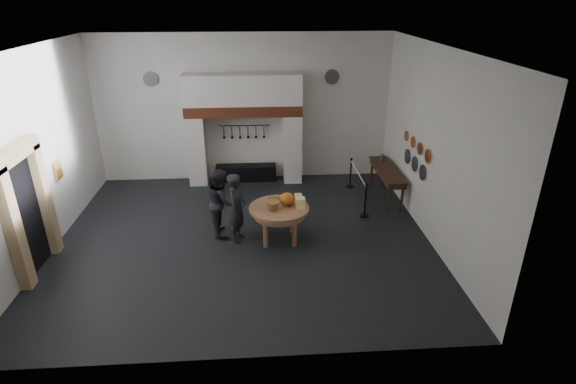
{
  "coord_description": "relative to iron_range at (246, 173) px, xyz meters",
  "views": [
    {
      "loc": [
        0.41,
        -9.7,
        5.56
      ],
      "look_at": [
        1.06,
        -0.33,
        1.35
      ],
      "focal_mm": 28.0,
      "sensor_mm": 36.0,
      "label": 1
    }
  ],
  "objects": [
    {
      "name": "pumpkin",
      "position": [
        1.06,
        -3.75,
        0.78
      ],
      "size": [
        0.36,
        0.36,
        0.31
      ],
      "primitive_type": "ellipsoid",
      "color": "orange",
      "rests_on": "work_table"
    },
    {
      "name": "door_jamb_near",
      "position": [
        -4.38,
        -5.42,
        1.05
      ],
      "size": [
        0.22,
        0.3,
        2.6
      ],
      "primitive_type": "cube",
      "color": "tan",
      "rests_on": "floor"
    },
    {
      "name": "floor",
      "position": [
        0.0,
        -3.72,
        -0.25
      ],
      "size": [
        9.0,
        8.0,
        0.02
      ],
      "primitive_type": "cube",
      "color": "black",
      "rests_on": "ground"
    },
    {
      "name": "wicker_basket",
      "position": [
        0.71,
        -4.0,
        0.73
      ],
      "size": [
        0.38,
        0.38,
        0.22
      ],
      "primitive_type": "cone",
      "rotation": [
        3.14,
        0.0,
        0.2
      ],
      "color": "#9F653A",
      "rests_on": "work_table"
    },
    {
      "name": "bread_loaf",
      "position": [
        0.76,
        -3.5,
        0.69
      ],
      "size": [
        0.31,
        0.18,
        0.13
      ],
      "primitive_type": "ellipsoid",
      "color": "#A7633B",
      "rests_on": "work_table"
    },
    {
      "name": "wall_right",
      "position": [
        4.5,
        -3.72,
        2.0
      ],
      "size": [
        0.02,
        8.0,
        4.5
      ],
      "primitive_type": "cube",
      "color": "silver",
      "rests_on": "floor"
    },
    {
      "name": "utensil_rail",
      "position": [
        0.0,
        0.2,
        1.5
      ],
      "size": [
        1.6,
        0.02,
        0.02
      ],
      "primitive_type": "cylinder",
      "rotation": [
        0.0,
        1.57,
        0.0
      ],
      "color": "black",
      "rests_on": "wall_back"
    },
    {
      "name": "door_recess",
      "position": [
        -4.47,
        -4.72,
        1.0
      ],
      "size": [
        0.04,
        1.1,
        2.5
      ],
      "primitive_type": "cube",
      "color": "black",
      "rests_on": "floor"
    },
    {
      "name": "hearth_brick_band",
      "position": [
        0.0,
        -0.07,
        2.06
      ],
      "size": [
        3.5,
        0.72,
        0.32
      ],
      "primitive_type": "cube",
      "color": "#9E442B",
      "rests_on": "chimney_pier_left"
    },
    {
      "name": "visitor_far",
      "position": [
        -0.53,
        -3.41,
        0.6
      ],
      "size": [
        0.74,
        0.9,
        1.7
      ],
      "primitive_type": "imported",
      "rotation": [
        0.0,
        0.0,
        1.7
      ],
      "color": "#222227",
      "rests_on": "floor"
    },
    {
      "name": "visitor_near",
      "position": [
        -0.13,
        -3.81,
        0.61
      ],
      "size": [
        0.56,
        0.71,
        1.73
      ],
      "primitive_type": "imported",
      "rotation": [
        0.0,
        0.0,
        1.32
      ],
      "color": "black",
      "rests_on": "floor"
    },
    {
      "name": "copper_pan_c",
      "position": [
        4.46,
        -2.42,
        1.7
      ],
      "size": [
        0.03,
        0.3,
        0.3
      ],
      "primitive_type": "cylinder",
      "rotation": [
        0.0,
        1.57,
        0.0
      ],
      "color": "#C6662D",
      "rests_on": "wall_right"
    },
    {
      "name": "ceiling",
      "position": [
        0.0,
        -3.72,
        4.25
      ],
      "size": [
        9.0,
        8.0,
        0.02
      ],
      "primitive_type": "cube",
      "color": "silver",
      "rests_on": "wall_back"
    },
    {
      "name": "pewter_plate_right",
      "position": [
        4.46,
        -2.12,
        1.2
      ],
      "size": [
        0.03,
        0.4,
        0.4
      ],
      "primitive_type": "cylinder",
      "rotation": [
        0.0,
        1.57,
        0.0
      ],
      "color": "#4C4C51",
      "rests_on": "wall_right"
    },
    {
      "name": "copper_pan_d",
      "position": [
        4.46,
        -1.87,
        1.7
      ],
      "size": [
        0.03,
        0.28,
        0.28
      ],
      "primitive_type": "cylinder",
      "rotation": [
        0.0,
        1.57,
        0.0
      ],
      "color": "#C6662D",
      "rests_on": "wall_right"
    },
    {
      "name": "door_lintel",
      "position": [
        -4.38,
        -4.72,
        2.4
      ],
      "size": [
        0.22,
        1.7,
        0.3
      ],
      "primitive_type": "cube",
      "color": "tan",
      "rests_on": "door_jamb_near"
    },
    {
      "name": "cheese_block_small",
      "position": [
        1.34,
        -3.6,
        0.72
      ],
      "size": [
        0.18,
        0.18,
        0.2
      ],
      "primitive_type": "cube",
      "color": "#EFE48F",
      "rests_on": "work_table"
    },
    {
      "name": "pewter_plate_back_left",
      "position": [
        -2.7,
        0.24,
        2.95
      ],
      "size": [
        0.44,
        0.03,
        0.44
      ],
      "primitive_type": "cylinder",
      "rotation": [
        1.57,
        0.0,
        0.0
      ],
      "color": "#4C4C51",
      "rests_on": "wall_back"
    },
    {
      "name": "pewter_plate_mid",
      "position": [
        4.46,
        -2.72,
        1.2
      ],
      "size": [
        0.03,
        0.4,
        0.4
      ],
      "primitive_type": "cylinder",
      "rotation": [
        0.0,
        1.57,
        0.0
      ],
      "color": "#4C4C51",
      "rests_on": "wall_right"
    },
    {
      "name": "wall_back",
      "position": [
        0.0,
        0.28,
        2.0
      ],
      "size": [
        9.0,
        0.02,
        4.5
      ],
      "primitive_type": "cube",
      "color": "silver",
      "rests_on": "floor"
    },
    {
      "name": "pewter_plate_left",
      "position": [
        4.46,
        -3.32,
        1.2
      ],
      "size": [
        0.03,
        0.4,
        0.4
      ],
      "primitive_type": "cylinder",
      "rotation": [
        0.0,
        1.57,
        0.0
      ],
      "color": "#4C4C51",
      "rests_on": "wall_right"
    },
    {
      "name": "pewter_plate_back_right",
      "position": [
        2.7,
        0.24,
        2.95
      ],
      "size": [
        0.44,
        0.03,
        0.44
      ],
      "primitive_type": "cylinder",
      "rotation": [
        1.57,
        0.0,
        0.0
      ],
      "color": "#4C4C51",
      "rests_on": "wall_back"
    },
    {
      "name": "wall_left",
      "position": [
        -4.5,
        -3.72,
        2.0
      ],
      "size": [
        0.02,
        8.0,
        4.5
      ],
      "primitive_type": "cube",
      "color": "silver",
      "rests_on": "floor"
    },
    {
      "name": "iron_range",
      "position": [
        0.0,
        0.0,
        0.0
      ],
      "size": [
        1.9,
        0.45,
        0.5
      ],
      "primitive_type": "cube",
      "color": "black",
      "rests_on": "floor"
    },
    {
      "name": "chimney_pier_left",
      "position": [
        -1.48,
        -0.07,
        0.82
      ],
      "size": [
        0.55,
        0.7,
        2.15
      ],
      "primitive_type": "cube",
      "color": "silver",
      "rests_on": "floor"
    },
    {
      "name": "barrier_post_far",
      "position": [
        3.22,
        -0.79,
        0.2
      ],
      "size": [
        0.05,
        0.05,
        0.9
      ],
      "primitive_type": "cylinder",
      "color": "black",
      "rests_on": "floor"
    },
    {
      "name": "door_jamb_far",
      "position": [
        -4.38,
        -4.02,
        1.05
      ],
      "size": [
        0.22,
        0.3,
        2.6
      ],
      "primitive_type": "cube",
      "color": "tan",
      "rests_on": "floor"
    },
    {
      "name": "wall_plaque",
      "position": [
        -4.45,
        -2.92,
        1.35
      ],
      "size": [
        0.05,
        0.34,
        0.44
      ],
      "primitive_type": "cube",
      "color": "gold",
      "rests_on": "wall_left"
    },
    {
      "name": "barrier_post_near",
      "position": [
        3.22,
        -2.79,
        0.2
      ],
      "size": [
        0.05,
        0.05,
        0.9
      ],
      "primitive_type": "cylinder",
      "color": "black",
      "rests_on": "floor"
    },
    {
      "name": "chimney_hood",
      "position": [
        0.0,
        -0.07,
        2.67
      ],
      "size": [
        3.5,
        0.7,
        0.9
      ],
      "primitive_type": "cube",
      "color": "silver",
      "rests_on": "hearth_brick_band"
    },
    {
      "name": "barrier_rope",
      "position": [
        3.22,
        -1.79,
        0.6
      ],
      "size": [
        0.04,
        2.0,
        0.04
      ],
      "primitive_type": "cylinder",
      "rotation": [
        1.57,
        0.0,
        0.0
      ],
      "color": "silver",
      "rests_on": "barrier_post_near"
    },
    {
      "name": "work_table",
      "position": [
        0.86,
        -3.85,
        0.59
      ],
      "size": [
        1.69,
        1.69,
        0.07
      ],
      "primitive_type": "cylinder",
      "rotation": [
        0.0,
        0.0,
        0.2
      ],
      "color": "tan",
      "rests_on": "floor"
    },
    {
      "name": "copper_pan_b",
      "position": [
        4.46,
        -2.97,
        1.7
      ],
      "size": [
        0.03,
        0.32,
        0.32
      ],
      "primitive_type": "cylinder",
      "rotation": [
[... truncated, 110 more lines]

